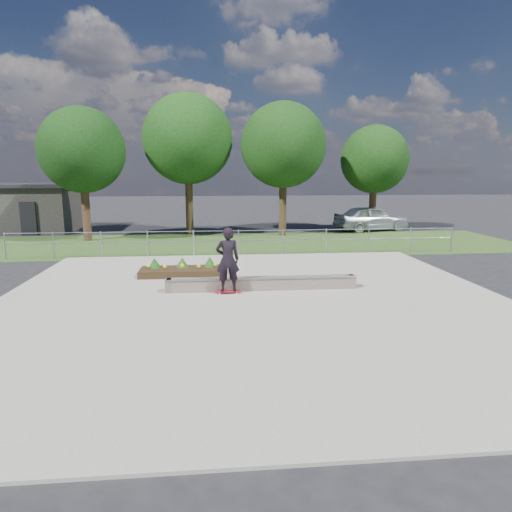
{
  "coord_description": "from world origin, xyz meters",
  "views": [
    {
      "loc": [
        -1.18,
        -12.66,
        3.73
      ],
      "look_at": [
        0.2,
        1.5,
        1.1
      ],
      "focal_mm": 32.0,
      "sensor_mm": 36.0,
      "label": 1
    }
  ],
  "objects_px": {
    "grind_ledge": "(262,283)",
    "planter_bed": "(182,270)",
    "skateboarder": "(228,260)",
    "parked_car": "(371,218)"
  },
  "relations": [
    {
      "from": "grind_ledge",
      "to": "planter_bed",
      "type": "relative_size",
      "value": 2.0
    },
    {
      "from": "skateboarder",
      "to": "parked_car",
      "type": "bearing_deg",
      "value": 56.66
    },
    {
      "from": "skateboarder",
      "to": "parked_car",
      "type": "relative_size",
      "value": 0.43
    },
    {
      "from": "planter_bed",
      "to": "skateboarder",
      "type": "relative_size",
      "value": 1.46
    },
    {
      "from": "planter_bed",
      "to": "parked_car",
      "type": "bearing_deg",
      "value": 46.85
    },
    {
      "from": "grind_ledge",
      "to": "skateboarder",
      "type": "bearing_deg",
      "value": -161.16
    },
    {
      "from": "planter_bed",
      "to": "parked_car",
      "type": "relative_size",
      "value": 0.63
    },
    {
      "from": "planter_bed",
      "to": "parked_car",
      "type": "height_order",
      "value": "parked_car"
    },
    {
      "from": "planter_bed",
      "to": "skateboarder",
      "type": "distance_m",
      "value": 3.28
    },
    {
      "from": "planter_bed",
      "to": "parked_car",
      "type": "xyz_separation_m",
      "value": [
        11.27,
        12.02,
        0.56
      ]
    }
  ]
}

